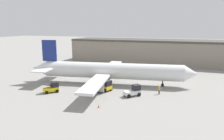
{
  "coord_description": "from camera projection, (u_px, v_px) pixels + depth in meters",
  "views": [
    {
      "loc": [
        17.08,
        -47.98,
        13.88
      ],
      "look_at": [
        0.0,
        0.0,
        3.45
      ],
      "focal_mm": 35.0,
      "sensor_mm": 36.0,
      "label": 1
    }
  ],
  "objects": [
    {
      "name": "terminal_building",
      "position": [
        178.0,
        52.0,
        79.36
      ],
      "size": [
        79.51,
        14.19,
        8.71
      ],
      "color": "gray",
      "rests_on": "ground_plane"
    },
    {
      "name": "safety_cone_near",
      "position": [
        99.0,
        106.0,
        37.54
      ],
      "size": [
        0.36,
        0.36,
        0.55
      ],
      "color": "#EF590F",
      "rests_on": "ground_plane"
    },
    {
      "name": "airplane",
      "position": [
        108.0,
        71.0,
        52.21
      ],
      "size": [
        40.35,
        33.88,
        10.39
      ],
      "rotation": [
        0.0,
        0.0,
        0.16
      ],
      "color": "silver",
      "rests_on": "ground_plane"
    },
    {
      "name": "baggage_tug",
      "position": [
        105.0,
        86.0,
        47.06
      ],
      "size": [
        3.55,
        3.07,
        2.35
      ],
      "rotation": [
        0.0,
        0.0,
        -0.37
      ],
      "color": "yellow",
      "rests_on": "ground_plane"
    },
    {
      "name": "ground_plane",
      "position": [
        112.0,
        84.0,
        52.68
      ],
      "size": [
        400.0,
        400.0,
        0.0
      ],
      "primitive_type": "plane",
      "color": "gray"
    },
    {
      "name": "ground_crew_worker",
      "position": [
        159.0,
        90.0,
        44.74
      ],
      "size": [
        0.38,
        0.38,
        1.71
      ],
      "rotation": [
        0.0,
        0.0,
        1.88
      ],
      "color": "#1E2338",
      "rests_on": "ground_plane"
    },
    {
      "name": "pushback_tug",
      "position": [
        133.0,
        91.0,
        43.5
      ],
      "size": [
        3.39,
        3.45,
        2.25
      ],
      "rotation": [
        0.0,
        0.0,
        0.81
      ],
      "color": "silver",
      "rests_on": "ground_plane"
    },
    {
      "name": "belt_loader_truck",
      "position": [
        52.0,
        88.0,
        45.97
      ],
      "size": [
        3.3,
        3.37,
        2.17
      ],
      "rotation": [
        0.0,
        0.0,
        0.84
      ],
      "color": "yellow",
      "rests_on": "ground_plane"
    }
  ]
}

